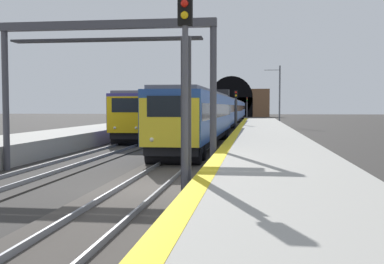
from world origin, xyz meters
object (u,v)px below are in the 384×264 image
Objects in this scene: railway_signal_mid at (236,109)px; catenary_mast_near at (279,95)px; train_main_approaching at (227,111)px; train_adjacent_platform at (172,112)px; overhead_signal_gantry at (106,56)px; railway_signal_near at (185,88)px; railway_signal_far at (247,105)px.

catenary_mast_near reaches higher than railway_signal_mid.
railway_signal_mid is at bearing 7.07° from train_main_approaching.
train_adjacent_platform is at bearing -20.87° from train_main_approaching.
railway_signal_mid is (-3.92, -7.01, 0.34)m from train_adjacent_platform.
railway_signal_mid is at bearing -9.39° from overhead_signal_gantry.
overhead_signal_gantry is at bearing 4.33° from train_adjacent_platform.
railway_signal_mid is 27.34m from overhead_signal_gantry.
catenary_mast_near reaches higher than overhead_signal_gantry.
railway_signal_far is at bearing -180.00° from railway_signal_near.
catenary_mast_near reaches higher than train_main_approaching.
overhead_signal_gantry is at bearing -2.63° from train_main_approaching.
overhead_signal_gantry reaches higher than train_adjacent_platform.
train_main_approaching is at bearing -173.66° from railway_signal_mid.
train_main_approaching is at bearing 157.96° from train_adjacent_platform.
railway_signal_far is at bearing -2.67° from overhead_signal_gantry.
train_adjacent_platform is at bearing 4.77° from overhead_signal_gantry.
railway_signal_far reaches higher than train_adjacent_platform.
train_adjacent_platform reaches higher than train_main_approaching.
catenary_mast_near is (46.58, -9.64, -0.63)m from overhead_signal_gantry.
catenary_mast_near is (53.64, -5.20, 1.03)m from railway_signal_near.
railway_signal_near is at bearing 0.00° from railway_signal_mid.
railway_signal_mid is 0.52× the size of catenary_mast_near.
train_adjacent_platform reaches higher than railway_signal_mid.
railway_signal_near is 53.90m from catenary_mast_near.
railway_signal_near is at bearing 10.05° from train_adjacent_platform.
overhead_signal_gantry is (-95.21, 4.44, 1.89)m from railway_signal_far.
overhead_signal_gantry is at bearing 168.31° from catenary_mast_near.
train_main_approaching is 51.50m from railway_signal_far.
catenary_mast_near is (-48.63, -5.20, 1.25)m from railway_signal_far.
train_adjacent_platform is 7.50× the size of railway_signal_far.
railway_signal_far is (102.27, 0.00, -0.22)m from railway_signal_near.
train_adjacent_platform is 8.68× the size of railway_signal_mid.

